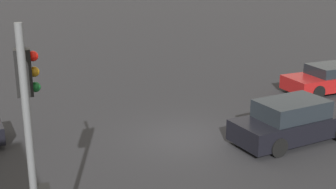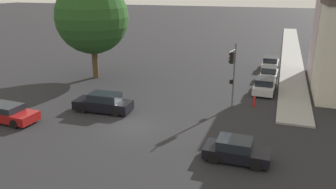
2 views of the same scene
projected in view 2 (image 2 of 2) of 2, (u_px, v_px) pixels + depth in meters
The scene contains 11 objects.
ground_plane at pixel (131, 126), 24.21m from camera, with size 300.00×300.00×0.00m, color black.
sidewalk_strip at pixel (291, 52), 51.02m from camera, with size 2.76×60.00×0.16m.
street_tree at pixel (92, 17), 34.95m from camera, with size 7.83×7.83×10.60m.
traffic_signal at pixel (232, 68), 26.48m from camera, with size 0.49×1.87×5.50m.
crossing_car_0 at pixel (236, 150), 19.28m from camera, with size 3.84×1.91×1.35m.
crossing_car_1 at pixel (104, 103), 26.83m from camera, with size 4.84×2.10×1.56m.
crossing_car_2 at pixel (8, 113), 24.91m from camera, with size 4.74×2.10×1.32m.
parked_car_0 at pixel (265, 86), 31.58m from camera, with size 2.10×4.22×1.48m.
parked_car_1 at pixel (269, 73), 36.27m from camera, with size 1.96×3.90×1.42m.
parked_car_2 at pixel (270, 63), 40.50m from camera, with size 2.02×4.16×1.56m.
fire_hydrant at pixel (254, 101), 27.95m from camera, with size 0.22×0.22×0.92m.
Camera 2 is at (9.88, -20.12, 9.85)m, focal length 35.00 mm.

